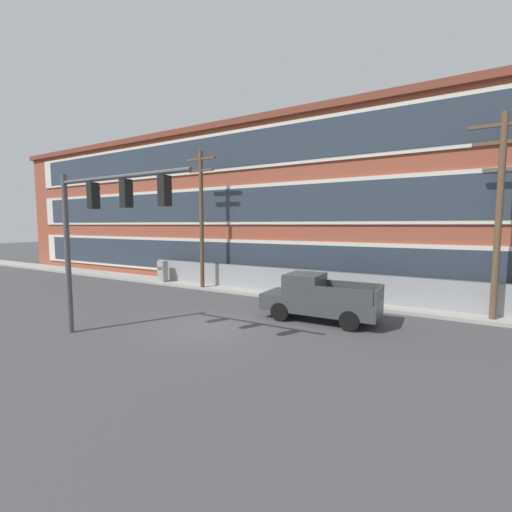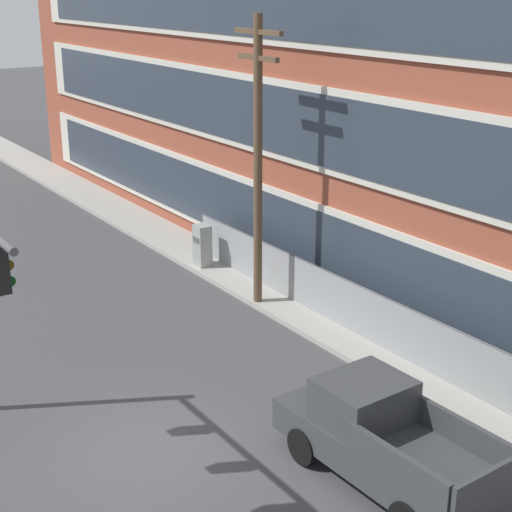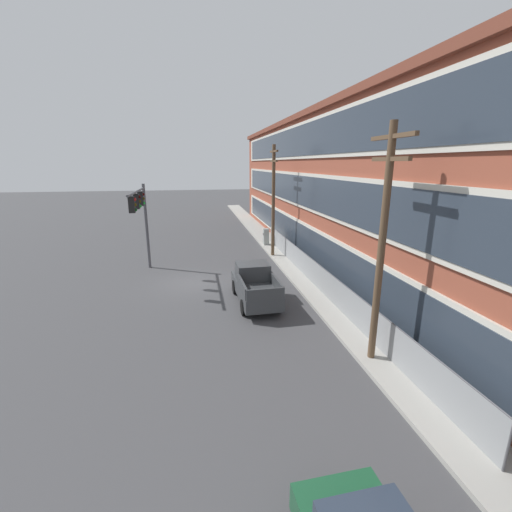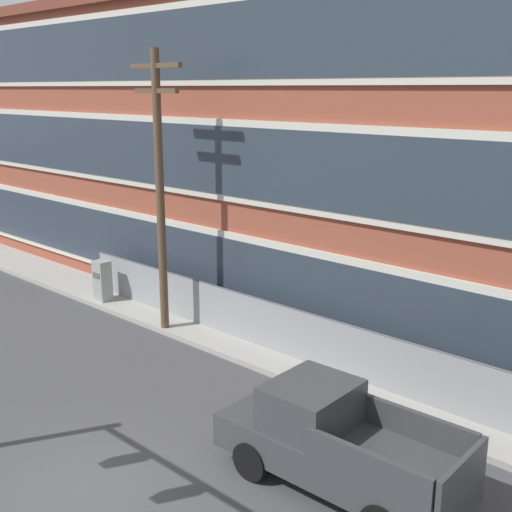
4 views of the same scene
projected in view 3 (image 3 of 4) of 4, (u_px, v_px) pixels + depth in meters
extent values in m
plane|color=#424244|center=(192.00, 283.00, 21.57)|extent=(160.00, 160.00, 0.00)
cube|color=#9E9B93|center=(302.00, 276.00, 22.78)|extent=(80.00, 2.03, 0.16)
cube|color=brown|center=(389.00, 194.00, 24.13)|extent=(52.62, 11.45, 10.46)
cube|color=beige|center=(309.00, 243.00, 24.00)|extent=(48.41, 0.10, 2.51)
cube|color=#2D3844|center=(308.00, 243.00, 23.99)|extent=(46.31, 0.06, 2.09)
cube|color=beige|center=(311.00, 193.00, 23.09)|extent=(48.41, 0.10, 2.51)
cube|color=#2D3844|center=(310.00, 193.00, 23.08)|extent=(46.31, 0.06, 2.09)
cube|color=beige|center=(313.00, 138.00, 22.18)|extent=(48.41, 0.10, 2.51)
cube|color=#2D3844|center=(312.00, 138.00, 22.17)|extent=(46.31, 0.06, 2.09)
cube|color=brown|center=(397.00, 111.00, 22.71)|extent=(53.12, 11.95, 0.40)
cube|color=gray|center=(318.00, 278.00, 20.16)|extent=(25.50, 0.04, 1.60)
cylinder|color=#4C4C51|center=(271.00, 235.00, 32.27)|extent=(0.06, 0.06, 1.60)
cylinder|color=#4C4C51|center=(508.00, 449.00, 8.05)|extent=(0.06, 0.06, 1.60)
cylinder|color=#4C4C51|center=(319.00, 265.00, 19.95)|extent=(25.50, 0.05, 0.05)
cylinder|color=#4C4C51|center=(147.00, 227.00, 24.08)|extent=(0.20, 0.20, 5.98)
cylinder|color=#4C4C51|center=(136.00, 192.00, 20.47)|extent=(6.12, 0.14, 0.14)
cube|color=black|center=(141.00, 199.00, 21.91)|extent=(0.28, 0.32, 0.90)
cylinder|color=#4B0807|center=(143.00, 194.00, 21.87)|extent=(0.04, 0.18, 0.18)
cylinder|color=#503E08|center=(143.00, 199.00, 21.94)|extent=(0.04, 0.18, 0.18)
cylinder|color=green|center=(144.00, 203.00, 22.01)|extent=(0.04, 0.18, 0.18)
cube|color=black|center=(136.00, 201.00, 20.29)|extent=(0.28, 0.32, 0.90)
cylinder|color=#4B0807|center=(139.00, 197.00, 20.25)|extent=(0.04, 0.18, 0.18)
cylinder|color=#503E08|center=(140.00, 201.00, 20.33)|extent=(0.04, 0.18, 0.18)
cylinder|color=green|center=(140.00, 206.00, 20.40)|extent=(0.04, 0.18, 0.18)
cube|color=black|center=(132.00, 205.00, 18.68)|extent=(0.28, 0.32, 0.90)
cylinder|color=red|center=(135.00, 200.00, 18.64)|extent=(0.04, 0.18, 0.18)
cylinder|color=#503E08|center=(135.00, 205.00, 18.71)|extent=(0.04, 0.18, 0.18)
cylinder|color=#0A4011|center=(136.00, 210.00, 18.78)|extent=(0.04, 0.18, 0.18)
cube|color=#383A3D|center=(255.00, 289.00, 18.46)|extent=(4.99, 2.05, 0.70)
cube|color=#383A3D|center=(253.00, 271.00, 18.91)|extent=(1.53, 1.80, 0.90)
cube|color=#283342|center=(250.00, 267.00, 19.62)|extent=(0.10, 1.57, 0.67)
cube|color=#383A3D|center=(242.00, 286.00, 17.07)|extent=(2.47, 0.19, 0.56)
cube|color=#383A3D|center=(277.00, 284.00, 17.42)|extent=(2.47, 0.19, 0.56)
cube|color=#383A3D|center=(266.00, 294.00, 16.00)|extent=(0.15, 1.83, 0.56)
cylinder|color=black|center=(235.00, 287.00, 19.78)|extent=(0.81, 0.28, 0.80)
cylinder|color=black|center=(265.00, 285.00, 20.13)|extent=(0.81, 0.28, 0.80)
cylinder|color=black|center=(244.00, 307.00, 16.98)|extent=(0.81, 0.28, 0.80)
cylinder|color=black|center=(278.00, 304.00, 17.33)|extent=(0.81, 0.28, 0.80)
cube|color=white|center=(236.00, 274.00, 20.65)|extent=(0.07, 0.24, 0.16)
cube|color=white|center=(258.00, 273.00, 20.92)|extent=(0.07, 0.24, 0.16)
cylinder|color=brown|center=(273.00, 203.00, 26.53)|extent=(0.26, 0.26, 8.69)
cube|color=brown|center=(274.00, 151.00, 25.52)|extent=(2.20, 0.14, 0.14)
cube|color=brown|center=(274.00, 161.00, 25.70)|extent=(1.87, 0.14, 0.14)
cylinder|color=brown|center=(381.00, 251.00, 12.00)|extent=(0.26, 0.26, 8.65)
cube|color=brown|center=(393.00, 136.00, 11.00)|extent=(2.55, 0.14, 0.14)
cube|color=brown|center=(390.00, 159.00, 11.19)|extent=(2.17, 0.14, 0.14)
cube|color=#939993|center=(266.00, 237.00, 31.05)|extent=(0.56, 0.47, 1.61)
cube|color=#515151|center=(263.00, 234.00, 30.92)|extent=(0.39, 0.02, 0.20)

